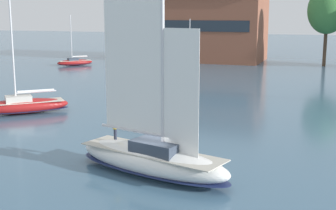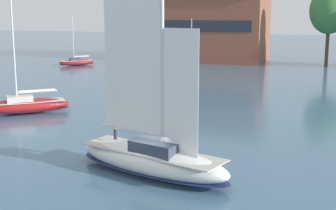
# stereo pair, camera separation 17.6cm
# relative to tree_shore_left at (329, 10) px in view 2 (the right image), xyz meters

# --- Properties ---
(ground_plane) EXTENTS (400.00, 400.00, 0.00)m
(ground_plane) POSITION_rel_tree_shore_left_xyz_m (-8.40, -66.24, -10.17)
(ground_plane) COLOR #42667F
(waterfront_building) EXTENTS (29.66, 16.31, 13.93)m
(waterfront_building) POSITION_rel_tree_shore_left_xyz_m (-26.22, 3.75, -3.17)
(waterfront_building) COLOR brown
(waterfront_building) RESTS_ON ground
(tree_shore_left) EXTENTS (7.06, 7.06, 14.53)m
(tree_shore_left) POSITION_rel_tree_shore_left_xyz_m (0.00, 0.00, 0.00)
(tree_shore_left) COLOR #4C3828
(tree_shore_left) RESTS_ON ground
(sailboat_main) EXTENTS (11.26, 5.90, 14.89)m
(sailboat_main) POSITION_rel_tree_shore_left_xyz_m (-8.38, -66.25, -9.01)
(sailboat_main) COLOR white
(sailboat_main) RESTS_ON ground
(sailboat_moored_near_marina) EXTENTS (8.11, 7.70, 12.02)m
(sailboat_moored_near_marina) POSITION_rel_tree_shore_left_xyz_m (-26.68, -54.04, -9.36)
(sailboat_moored_near_marina) COLOR maroon
(sailboat_moored_near_marina) RESTS_ON ground
(sailboat_moored_mid_channel) EXTENTS (3.91, 6.60, 8.79)m
(sailboat_moored_mid_channel) POSITION_rel_tree_shore_left_xyz_m (-20.71, -17.95, -9.57)
(sailboat_moored_mid_channel) COLOR silver
(sailboat_moored_mid_channel) RESTS_ON ground
(sailboat_moored_outer_mooring) EXTENTS (5.97, 6.31, 9.36)m
(sailboat_moored_outer_mooring) POSITION_rel_tree_shore_left_xyz_m (-44.20, -14.70, -9.54)
(sailboat_moored_outer_mooring) COLOR maroon
(sailboat_moored_outer_mooring) RESTS_ON ground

